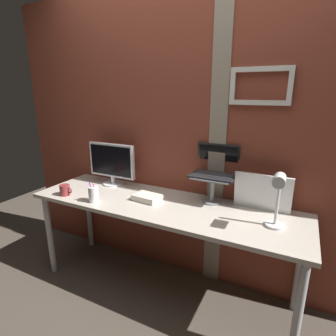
# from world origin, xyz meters

# --- Properties ---
(ground_plane) EXTENTS (6.00, 6.00, 0.00)m
(ground_plane) POSITION_xyz_m (0.00, 0.00, 0.00)
(ground_plane) COLOR #4C4238
(brick_wall_back) EXTENTS (3.47, 0.16, 2.36)m
(brick_wall_back) POSITION_xyz_m (0.00, 0.38, 1.18)
(brick_wall_back) COLOR brown
(brick_wall_back) RESTS_ON ground_plane
(desk) EXTENTS (2.08, 0.61, 0.76)m
(desk) POSITION_xyz_m (-0.08, 0.02, 0.68)
(desk) COLOR beige
(desk) RESTS_ON ground_plane
(monitor) EXTENTS (0.46, 0.18, 0.37)m
(monitor) POSITION_xyz_m (-0.68, 0.20, 0.97)
(monitor) COLOR white
(monitor) RESTS_ON desk
(laptop_stand) EXTENTS (0.28, 0.22, 0.21)m
(laptop_stand) POSITION_xyz_m (0.25, 0.20, 0.90)
(laptop_stand) COLOR gray
(laptop_stand) RESTS_ON desk
(laptop) EXTENTS (0.33, 0.25, 0.23)m
(laptop) POSITION_xyz_m (0.25, 0.27, 1.03)
(laptop) COLOR black
(laptop) RESTS_ON laptop_stand
(whiteboard_panel) EXTENTS (0.39, 0.06, 0.27)m
(whiteboard_panel) POSITION_xyz_m (0.60, 0.22, 0.89)
(whiteboard_panel) COLOR white
(whiteboard_panel) RESTS_ON desk
(desk_lamp) EXTENTS (0.12, 0.20, 0.36)m
(desk_lamp) POSITION_xyz_m (0.72, -0.04, 0.99)
(desk_lamp) COLOR white
(desk_lamp) RESTS_ON desk
(pen_cup) EXTENTS (0.08, 0.08, 0.16)m
(pen_cup) POSITION_xyz_m (-0.56, -0.19, 0.82)
(pen_cup) COLOR white
(pen_cup) RESTS_ON desk
(coffee_mug) EXTENTS (0.12, 0.08, 0.09)m
(coffee_mug) POSITION_xyz_m (-0.85, -0.19, 0.80)
(coffee_mug) COLOR maroon
(coffee_mug) RESTS_ON desk
(paper_clutter_stack) EXTENTS (0.21, 0.16, 0.04)m
(paper_clutter_stack) POSITION_xyz_m (-0.21, 0.02, 0.78)
(paper_clutter_stack) COLOR silver
(paper_clutter_stack) RESTS_ON desk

